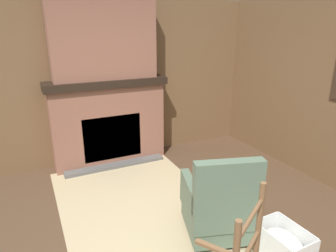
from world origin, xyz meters
The scene contains 11 objects.
ground_plane centered at (0.00, 0.00, 0.00)m, with size 14.00×14.00×0.00m, color #4C3523.
wood_panel_wall_left centered at (-2.53, 0.00, 1.27)m, with size 0.06×5.61×2.55m.
fireplace_hearth centered at (-2.32, 0.00, 0.67)m, with size 0.56×1.83×1.35m.
chimney_breast centered at (-2.33, 0.00, 1.94)m, with size 0.31×1.52×1.18m.
area_rug centered at (-0.54, -0.05, 0.01)m, with size 3.39×1.82×0.01m.
armchair centered at (-0.04, 0.51, 0.35)m, with size 0.84×0.82×0.97m.
firewood_stack centered at (-1.16, 1.59, 0.08)m, with size 0.44×0.49×0.22m.
laundry_basket centered at (0.49, 0.89, 0.15)m, with size 0.50×0.36×0.31m.
oil_lamp_vase centered at (-2.36, -0.38, 1.46)m, with size 0.12×0.12×0.31m.
storage_case centered at (-2.36, 0.69, 1.42)m, with size 0.16×0.22×0.13m.
decorative_plate_on_mantel centered at (-2.38, -0.04, 1.49)m, with size 0.07×0.28×0.28m.
Camera 1 is at (2.12, -1.10, 2.10)m, focal length 32.00 mm.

